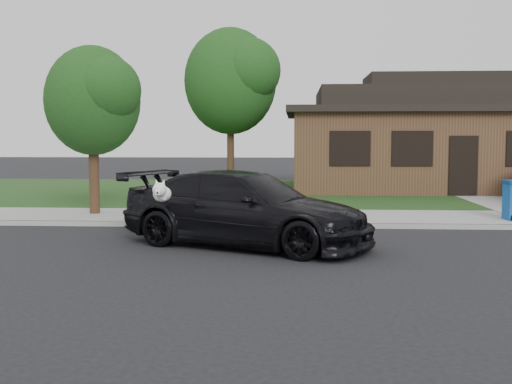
{
  "coord_description": "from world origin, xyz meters",
  "views": [
    {
      "loc": [
        -1.96,
        -12.15,
        2.2
      ],
      "look_at": [
        -2.75,
        0.87,
        1.1
      ],
      "focal_mm": 45.0,
      "sensor_mm": 36.0,
      "label": 1
    }
  ],
  "objects": [
    {
      "name": "house",
      "position": [
        4.0,
        15.0,
        2.13
      ],
      "size": [
        12.6,
        8.6,
        4.65
      ],
      "color": "#422B1C",
      "rests_on": "ground"
    },
    {
      "name": "lawn",
      "position": [
        0.0,
        13.0,
        0.07
      ],
      "size": [
        60.0,
        13.0,
        0.13
      ],
      "primitive_type": "cube",
      "color": "#193814",
      "rests_on": "ground"
    },
    {
      "name": "tree_0",
      "position": [
        -4.34,
        12.88,
        4.48
      ],
      "size": [
        3.78,
        3.6,
        6.34
      ],
      "color": "#332114",
      "rests_on": "ground"
    },
    {
      "name": "sidewalk",
      "position": [
        0.0,
        5.0,
        0.06
      ],
      "size": [
        60.0,
        3.0,
        0.12
      ],
      "primitive_type": "cube",
      "color": "gray",
      "rests_on": "ground"
    },
    {
      "name": "sedan",
      "position": [
        -2.96,
        0.76,
        0.77
      ],
      "size": [
        5.69,
        4.17,
        1.53
      ],
      "rotation": [
        0.0,
        0.0,
        1.14
      ],
      "color": "black",
      "rests_on": "ground"
    },
    {
      "name": "tree_2",
      "position": [
        -7.38,
        5.11,
        3.27
      ],
      "size": [
        2.73,
        2.6,
        4.59
      ],
      "color": "#332114",
      "rests_on": "ground"
    },
    {
      "name": "curb",
      "position": [
        0.0,
        3.5,
        0.06
      ],
      "size": [
        60.0,
        0.12,
        0.12
      ],
      "primitive_type": "cube",
      "color": "gray",
      "rests_on": "ground"
    },
    {
      "name": "ground",
      "position": [
        0.0,
        0.0,
        0.0
      ],
      "size": [
        120.0,
        120.0,
        0.0
      ],
      "primitive_type": "plane",
      "color": "black",
      "rests_on": "ground"
    }
  ]
}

